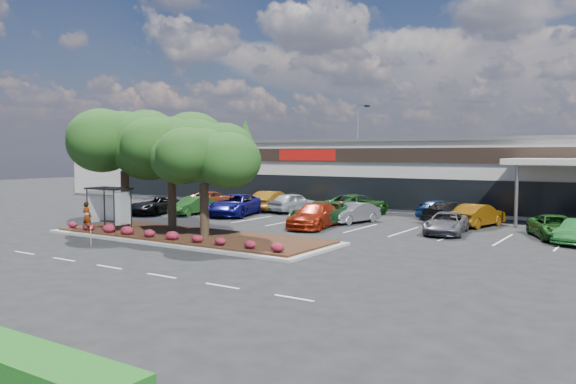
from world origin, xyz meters
The scene contains 29 objects.
ground centered at (0.00, 0.00, 0.00)m, with size 160.00×160.00×0.00m, color black.
retail_store centered at (0.06, 33.91, 3.15)m, with size 80.40×25.20×6.25m.
landscape_island centered at (-2.00, 4.00, 0.12)m, with size 18.00×6.00×0.26m.
lane_markings centered at (-0.14, 10.42, 0.01)m, with size 33.12×20.06×0.01m.
shrub_row centered at (-2.00, 1.90, 0.51)m, with size 17.00×0.80×0.50m, color maroon, non-canonical shape.
bus_shelter centered at (-7.50, 2.95, 2.31)m, with size 2.75×1.55×2.59m.
island_tree_west centered at (-8.00, 4.50, 4.21)m, with size 7.20×7.20×7.89m, color #203D14, non-canonical shape.
island_tree_mid centered at (-4.50, 5.20, 3.92)m, with size 6.60×6.60×7.32m, color #203D14, non-canonical shape.
island_tree_east centered at (-0.50, 3.70, 3.51)m, with size 5.80×5.80×6.50m, color #203D14, non-canonical shape.
hedge_south_east centered at (10.00, -13.50, 0.45)m, with size 6.00×1.30×0.90m, color #114B0F.
conifer_north_west centered at (-30.00, 46.00, 5.00)m, with size 4.40×4.40×10.00m, color #203D14.
person_waiting centered at (-8.19, 1.70, 1.14)m, with size 0.64×0.42×1.76m, color #594C47.
light_pole centered at (-2.80, 27.98, 4.22)m, with size 1.43×0.59×9.55m.
survey_stake centered at (-4.32, -1.00, 0.72)m, with size 0.07×0.14×1.13m.
car_0 centered at (-10.68, 13.65, 0.71)m, with size 1.51×4.32×1.42m, color #1F4C1A.
car_1 centered at (-13.44, 12.33, 0.72)m, with size 2.38×5.17×1.44m, color black.
car_2 centered at (-7.15, 14.86, 0.85)m, with size 2.82×6.12×1.70m, color #0D0E5F.
car_3 centered at (1.43, 13.56, 0.82)m, with size 2.72×5.90×1.64m, color #17451C.
car_4 centered at (1.77, 12.08, 0.81)m, with size 2.26×5.57×1.62m, color maroon.
car_5 centered at (2.78, 15.84, 0.71)m, with size 1.51×4.32×1.42m, color #535259.
car_6 centered at (10.03, 13.98, 0.67)m, with size 2.22×4.81×1.34m, color #59575F.
car_8 centered at (15.95, 15.52, 0.68)m, with size 2.27×4.92×1.37m, color #1D4E18.
car_9 centered at (-13.82, 19.95, 0.70)m, with size 2.33×5.05×1.40m, color maroon.
car_10 centered at (-4.71, 19.58, 0.83)m, with size 1.95×4.85×1.65m, color #9BA2A7.
car_11 centered at (-6.91, 19.60, 0.85)m, with size 1.81×5.18×1.71m, color brown.
car_12 centered at (0.78, 20.43, 0.84)m, with size 2.80×6.08×1.69m, color #1A4217.
car_13 centered at (7.04, 21.89, 0.74)m, with size 1.75×4.36×1.49m, color navy.
car_14 centered at (10.76, 18.62, 0.77)m, with size 1.63×4.69×1.54m, color #633906.
car_15 centered at (8.52, 19.80, 0.77)m, with size 2.15×5.28×1.53m, color black.
Camera 1 is at (20.60, -20.02, 4.99)m, focal length 35.00 mm.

